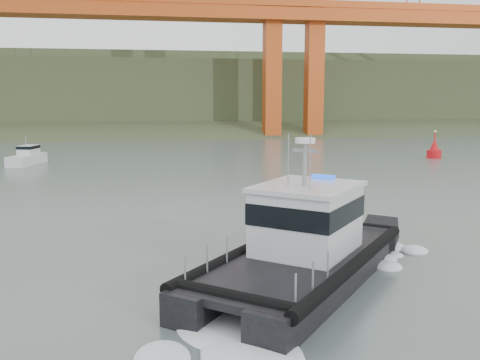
% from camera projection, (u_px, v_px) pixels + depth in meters
% --- Properties ---
extents(ground, '(400.00, 400.00, 0.00)m').
position_uv_depth(ground, '(264.00, 269.00, 23.27)').
color(ground, slate).
rests_on(ground, ground).
extents(headlands, '(500.00, 105.36, 27.12)m').
position_uv_depth(headlands, '(164.00, 99.00, 144.36)').
color(headlands, '#3B502E').
rests_on(headlands, ground).
extents(patrol_boat, '(11.44, 12.43, 6.03)m').
position_uv_depth(patrol_boat, '(303.00, 245.00, 21.53)').
color(patrol_boat, black).
rests_on(patrol_boat, ground).
extents(motorboat, '(3.48, 6.31, 3.30)m').
position_uv_depth(motorboat, '(27.00, 157.00, 59.39)').
color(motorboat, silver).
rests_on(motorboat, ground).
extents(nav_buoy, '(1.74, 1.74, 3.62)m').
position_uv_depth(nav_buoy, '(434.00, 150.00, 65.68)').
color(nav_buoy, red).
rests_on(nav_buoy, ground).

